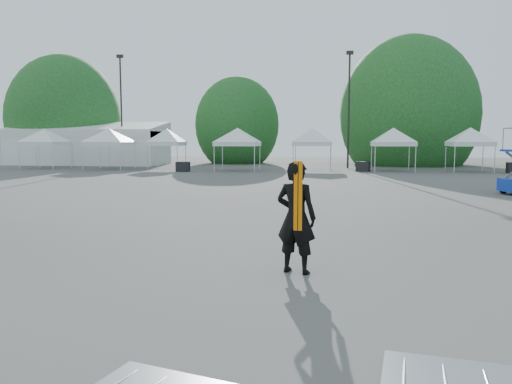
# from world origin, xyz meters

# --- Properties ---
(ground) EXTENTS (120.00, 120.00, 0.00)m
(ground) POSITION_xyz_m (0.00, 0.00, 0.00)
(ground) COLOR #474442
(ground) RESTS_ON ground
(marquee) EXTENTS (15.00, 6.25, 4.23)m
(marquee) POSITION_xyz_m (-22.00, 35.00, 1.97)
(marquee) COLOR white
(marquee) RESTS_ON ground
(light_pole_west) EXTENTS (0.60, 0.25, 10.30)m
(light_pole_west) POSITION_xyz_m (-18.00, 34.00, 5.77)
(light_pole_west) COLOR black
(light_pole_west) RESTS_ON ground
(light_pole_east) EXTENTS (0.60, 0.25, 9.80)m
(light_pole_east) POSITION_xyz_m (3.00, 32.00, 5.52)
(light_pole_east) COLOR black
(light_pole_east) RESTS_ON ground
(tree_far_w) EXTENTS (4.80, 4.80, 7.30)m
(tree_far_w) POSITION_xyz_m (-26.00, 38.00, 4.54)
(tree_far_w) COLOR #382314
(tree_far_w) RESTS_ON ground
(tree_mid_w) EXTENTS (4.16, 4.16, 6.33)m
(tree_mid_w) POSITION_xyz_m (-8.00, 40.00, 3.93)
(tree_mid_w) COLOR #382314
(tree_mid_w) RESTS_ON ground
(tree_mid_e) EXTENTS (5.12, 5.12, 7.79)m
(tree_mid_e) POSITION_xyz_m (9.00, 39.00, 4.84)
(tree_mid_e) COLOR #382314
(tree_mid_e) RESTS_ON ground
(tent_a) EXTENTS (4.46, 4.46, 3.88)m
(tent_a) POSITION_xyz_m (-22.37, 28.18, 3.06)
(tent_a) COLOR silver
(tent_a) RESTS_ON ground
(tent_b) EXTENTS (4.74, 4.74, 3.88)m
(tent_b) POSITION_xyz_m (-16.44, 27.67, 3.06)
(tent_b) COLOR silver
(tent_b) RESTS_ON ground
(tent_c) EXTENTS (3.77, 3.77, 3.88)m
(tent_c) POSITION_xyz_m (-11.92, 28.80, 3.06)
(tent_c) COLOR silver
(tent_c) RESTS_ON ground
(tent_d) EXTENTS (4.62, 4.62, 3.88)m
(tent_d) POSITION_xyz_m (-5.66, 27.08, 3.06)
(tent_d) COLOR silver
(tent_d) RESTS_ON ground
(tent_e) EXTENTS (4.36, 4.36, 3.88)m
(tent_e) POSITION_xyz_m (0.07, 28.74, 3.06)
(tent_e) COLOR silver
(tent_e) RESTS_ON ground
(tent_f) EXTENTS (4.42, 4.42, 3.88)m
(tent_f) POSITION_xyz_m (6.23, 28.25, 3.06)
(tent_f) COLOR silver
(tent_f) RESTS_ON ground
(tent_g) EXTENTS (4.20, 4.20, 3.88)m
(tent_g) POSITION_xyz_m (11.81, 28.12, 3.06)
(tent_g) COLOR silver
(tent_g) RESTS_ON ground
(man) EXTENTS (0.86, 0.71, 2.05)m
(man) POSITION_xyz_m (0.60, -2.33, 1.03)
(man) COLOR black
(man) RESTS_ON ground
(crate_west) EXTENTS (0.96, 0.75, 0.75)m
(crate_west) POSITION_xyz_m (-9.61, 25.46, 0.37)
(crate_west) COLOR black
(crate_west) RESTS_ON ground
(crate_mid) EXTENTS (1.16, 1.02, 0.76)m
(crate_mid) POSITION_xyz_m (3.96, 27.51, 0.38)
(crate_mid) COLOR black
(crate_mid) RESTS_ON ground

